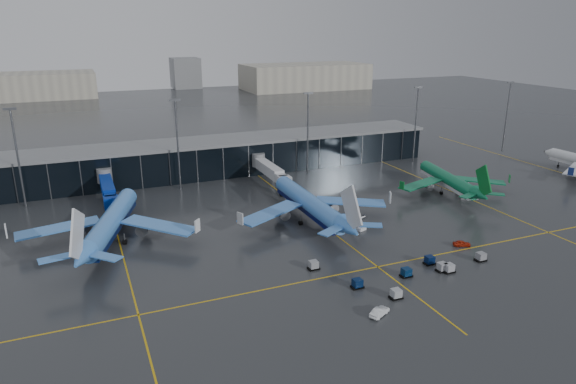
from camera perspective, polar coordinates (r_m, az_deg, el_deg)
name	(u,v)px	position (r m, az deg, el deg)	size (l,w,h in m)	color
ground	(299,246)	(109.29, 1.24, -6.00)	(600.00, 600.00, 0.00)	#282B2D
terminal_pier	(219,156)	(163.23, -7.63, 3.99)	(142.00, 17.00, 10.70)	black
jet_bridges	(108,188)	(140.08, -19.41, 0.39)	(94.00, 27.50, 7.20)	#595B60
flood_masts	(246,136)	(151.53, -4.71, 6.26)	(203.00, 0.50, 25.50)	#595B60
distant_hangars	(209,79)	(374.18, -8.81, 12.29)	(260.00, 71.00, 22.00)	#B2AD99
taxi_lines	(319,222)	(122.09, 3.51, -3.38)	(220.00, 120.00, 0.02)	gold
airliner_arkefly	(109,210)	(115.74, -19.23, -1.93)	(39.86, 45.40, 13.95)	#458AE4
airliner_klm_near	(309,193)	(121.14, 2.35, -0.07)	(39.42, 44.89, 13.80)	#4282DB
airliner_aer_lingus	(448,172)	(149.31, 17.40, 2.15)	(33.17, 37.77, 11.61)	#0D6E44
baggage_carts	(410,271)	(99.68, 13.43, -8.52)	(34.40, 16.92, 1.70)	black
mobile_airstair	(358,226)	(118.72, 7.79, -3.76)	(3.20, 3.78, 3.45)	white
service_van_red	(462,243)	(114.90, 18.75, -5.44)	(1.45, 3.62, 1.23)	#B8250E
service_van_white	(380,312)	(85.79, 10.14, -12.96)	(1.44, 4.12, 1.36)	silver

